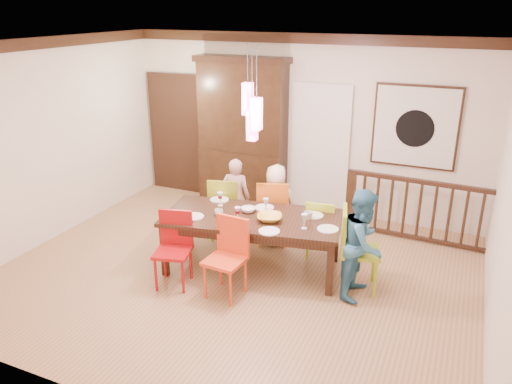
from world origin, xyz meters
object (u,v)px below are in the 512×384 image
at_px(person_far_left, 236,197).
at_px(person_far_mid, 276,205).
at_px(dining_table, 252,222).
at_px(chair_far_left, 226,203).
at_px(balustrade, 419,210).
at_px(china_hutch, 242,133).
at_px(person_end_right, 363,244).
at_px(chair_end_right, 361,245).

relative_size(person_far_left, person_far_mid, 1.00).
xyz_separation_m(dining_table, chair_far_left, (-0.74, 0.69, -0.12)).
relative_size(dining_table, balustrade, 1.11).
height_order(dining_table, china_hutch, china_hutch).
bearing_deg(person_far_mid, dining_table, 75.33).
relative_size(dining_table, person_far_left, 2.02).
relative_size(china_hutch, person_far_left, 2.11).
xyz_separation_m(chair_far_left, person_end_right, (2.19, -0.75, 0.12)).
xyz_separation_m(balustrade, person_far_left, (-2.57, -0.86, 0.10)).
bearing_deg(balustrade, china_hutch, 176.35).
bearing_deg(person_end_right, dining_table, 92.08).
bearing_deg(dining_table, person_far_mid, 79.14).
bearing_deg(china_hutch, chair_end_right, -38.62).
distance_m(chair_end_right, person_end_right, 0.15).
relative_size(dining_table, chair_far_left, 2.51).
height_order(chair_far_left, chair_end_right, chair_end_right).
height_order(china_hutch, balustrade, china_hutch).
distance_m(person_far_mid, person_end_right, 1.69).
height_order(balustrade, person_far_mid, person_far_mid).
height_order(dining_table, person_far_left, person_far_left).
bearing_deg(person_far_left, chair_far_left, 54.80).
distance_m(chair_far_left, person_far_left, 0.20).
height_order(chair_far_left, china_hutch, china_hutch).
height_order(dining_table, person_far_mid, person_far_mid).
height_order(chair_end_right, person_far_left, person_far_left).
bearing_deg(dining_table, balustrade, 31.79).
xyz_separation_m(dining_table, person_far_mid, (0.01, 0.81, -0.07)).
height_order(person_far_mid, person_end_right, person_end_right).
bearing_deg(chair_far_left, china_hutch, -89.68).
distance_m(china_hutch, person_far_mid, 1.81).
relative_size(chair_end_right, person_far_mid, 0.87).
height_order(dining_table, chair_far_left, chair_far_left).
distance_m(dining_table, chair_end_right, 1.41).
bearing_deg(chair_far_left, person_end_right, 146.66).
bearing_deg(dining_table, chair_far_left, 126.67).
relative_size(chair_end_right, china_hutch, 0.41).
xyz_separation_m(dining_table, person_far_left, (-0.66, 0.87, -0.07)).
xyz_separation_m(chair_end_right, balustrade, (0.50, 1.66, -0.09)).
distance_m(chair_far_left, person_far_mid, 0.76).
relative_size(chair_far_left, person_end_right, 0.72).
xyz_separation_m(chair_far_left, balustrade, (2.65, 1.03, -0.05)).
bearing_deg(balustrade, dining_table, -134.98).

